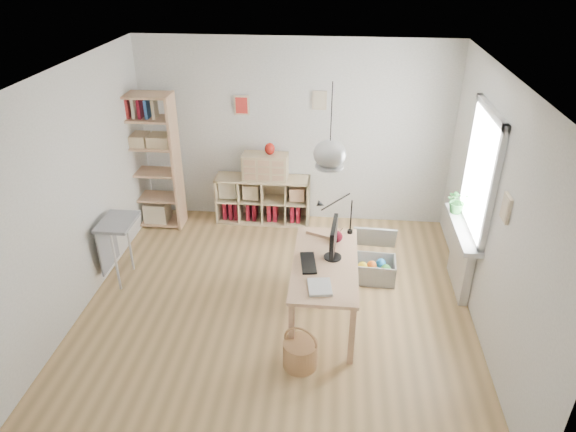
# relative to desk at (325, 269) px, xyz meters

# --- Properties ---
(ground) EXTENTS (4.50, 4.50, 0.00)m
(ground) POSITION_rel_desk_xyz_m (-0.55, 0.15, -0.66)
(ground) COLOR tan
(ground) RESTS_ON ground
(room_shell) EXTENTS (4.50, 4.50, 4.50)m
(room_shell) POSITION_rel_desk_xyz_m (-0.00, 0.00, 1.34)
(room_shell) COLOR white
(room_shell) RESTS_ON ground
(window_unit) EXTENTS (0.07, 1.16, 1.46)m
(window_unit) POSITION_rel_desk_xyz_m (1.68, 0.75, 0.89)
(window_unit) COLOR white
(window_unit) RESTS_ON ground
(radiator) EXTENTS (0.10, 0.80, 0.80)m
(radiator) POSITION_rel_desk_xyz_m (1.64, 0.75, -0.26)
(radiator) COLOR silver
(radiator) RESTS_ON ground
(windowsill) EXTENTS (0.22, 1.20, 0.06)m
(windowsill) POSITION_rel_desk_xyz_m (1.59, 0.75, 0.17)
(windowsill) COLOR silver
(windowsill) RESTS_ON radiator
(desk) EXTENTS (0.70, 1.50, 0.75)m
(desk) POSITION_rel_desk_xyz_m (0.00, 0.00, 0.00)
(desk) COLOR tan
(desk) RESTS_ON ground
(cube_shelf) EXTENTS (1.40, 0.38, 0.72)m
(cube_shelf) POSITION_rel_desk_xyz_m (-1.02, 2.23, -0.36)
(cube_shelf) COLOR tan
(cube_shelf) RESTS_ON ground
(tall_bookshelf) EXTENTS (0.80, 0.38, 2.00)m
(tall_bookshelf) POSITION_rel_desk_xyz_m (-2.59, 1.95, 0.43)
(tall_bookshelf) COLOR tan
(tall_bookshelf) RESTS_ON ground
(side_table) EXTENTS (0.40, 0.55, 0.85)m
(side_table) POSITION_rel_desk_xyz_m (-2.59, 0.50, 0.01)
(side_table) COLOR gray
(side_table) RESTS_ON ground
(chair) EXTENTS (0.51, 0.51, 0.79)m
(chair) POSITION_rel_desk_xyz_m (-0.11, 0.41, -0.21)
(chair) COLOR gray
(chair) RESTS_ON ground
(wicker_basket) EXTENTS (0.35, 0.35, 0.49)m
(wicker_basket) POSITION_rel_desk_xyz_m (-0.20, -0.78, -0.50)
(wicker_basket) COLOR #A4764A
(wicker_basket) RESTS_ON ground
(storage_chest) EXTENTS (0.58, 0.65, 0.59)m
(storage_chest) POSITION_rel_desk_xyz_m (0.61, 0.87, -0.46)
(storage_chest) COLOR silver
(storage_chest) RESTS_ON ground
(monitor) EXTENTS (0.19, 0.49, 0.42)m
(monitor) POSITION_rel_desk_xyz_m (0.08, 0.09, 0.33)
(monitor) COLOR black
(monitor) RESTS_ON desk
(keyboard) EXTENTS (0.21, 0.43, 0.02)m
(keyboard) POSITION_rel_desk_xyz_m (-0.18, -0.05, 0.10)
(keyboard) COLOR black
(keyboard) RESTS_ON desk
(task_lamp) EXTENTS (0.43, 0.16, 0.46)m
(task_lamp) POSITION_rel_desk_xyz_m (0.06, 0.59, 0.41)
(task_lamp) COLOR black
(task_lamp) RESTS_ON desk
(yarn_ball) EXTENTS (0.14, 0.14, 0.14)m
(yarn_ball) POSITION_rel_desk_xyz_m (0.11, 0.43, 0.16)
(yarn_ball) COLOR #4D0A15
(yarn_ball) RESTS_ON desk
(paper_tray) EXTENTS (0.27, 0.32, 0.03)m
(paper_tray) POSITION_rel_desk_xyz_m (-0.04, -0.48, 0.11)
(paper_tray) COLOR silver
(paper_tray) RESTS_ON desk
(drawer_chest) EXTENTS (0.66, 0.32, 0.37)m
(drawer_chest) POSITION_rel_desk_xyz_m (-0.96, 2.19, 0.25)
(drawer_chest) COLOR tan
(drawer_chest) RESTS_ON cube_shelf
(red_vase) EXTENTS (0.15, 0.15, 0.18)m
(red_vase) POSITION_rel_desk_xyz_m (-0.88, 2.19, 0.52)
(red_vase) COLOR maroon
(red_vase) RESTS_ON drawer_chest
(potted_plant) EXTENTS (0.31, 0.28, 0.31)m
(potted_plant) POSITION_rel_desk_xyz_m (1.57, 1.10, 0.36)
(potted_plant) COLOR #256429
(potted_plant) RESTS_ON windowsill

